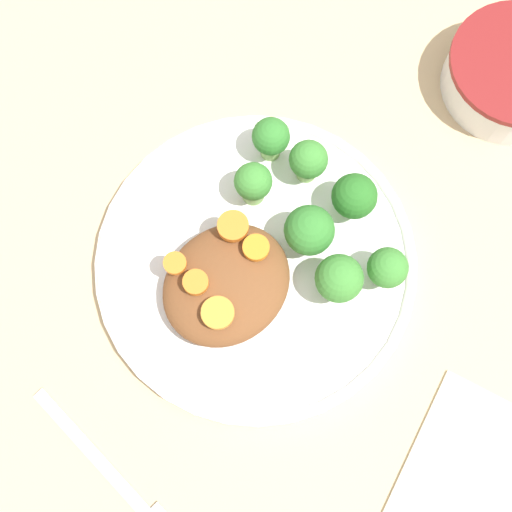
{
  "coord_description": "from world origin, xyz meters",
  "views": [
    {
      "loc": [
        -0.12,
        -0.12,
        0.6
      ],
      "look_at": [
        0.0,
        0.0,
        0.03
      ],
      "focal_mm": 50.0,
      "sensor_mm": 36.0,
      "label": 1
    }
  ],
  "objects": [
    {
      "name": "ground_plane",
      "position": [
        0.0,
        0.0,
        0.0
      ],
      "size": [
        4.0,
        4.0,
        0.0
      ],
      "primitive_type": "plane",
      "color": "tan"
    },
    {
      "name": "carrot_slice_0",
      "position": [
        -0.06,
        -0.02,
        0.05
      ],
      "size": [
        0.03,
        0.03,
        0.0
      ],
      "primitive_type": "cylinder",
      "color": "orange",
      "rests_on": "stew_mound"
    },
    {
      "name": "broccoli_floret_0",
      "position": [
        0.04,
        0.04,
        0.04
      ],
      "size": [
        0.03,
        0.03,
        0.05
      ],
      "color": "#7FA85B",
      "rests_on": "plate"
    },
    {
      "name": "broccoli_floret_4",
      "position": [
        0.08,
        0.06,
        0.04
      ],
      "size": [
        0.03,
        0.03,
        0.05
      ],
      "color": "#7FA85B",
      "rests_on": "plate"
    },
    {
      "name": "broccoli_floret_6",
      "position": [
        0.09,
        0.02,
        0.04
      ],
      "size": [
        0.03,
        0.03,
        0.05
      ],
      "color": "#7FA85B",
      "rests_on": "plate"
    },
    {
      "name": "carrot_slice_1",
      "position": [
        -0.05,
        0.04,
        0.05
      ],
      "size": [
        0.02,
        0.02,
        0.0
      ],
      "primitive_type": "cylinder",
      "color": "orange",
      "rests_on": "stew_mound"
    },
    {
      "name": "broccoli_floret_1",
      "position": [
        0.09,
        -0.03,
        0.05
      ],
      "size": [
        0.04,
        0.04,
        0.05
      ],
      "color": "#7FA85B",
      "rests_on": "plate"
    },
    {
      "name": "carrot_slice_3",
      "position": [
        -0.0,
        0.03,
        0.06
      ],
      "size": [
        0.03,
        0.03,
        0.01
      ],
      "primitive_type": "cylinder",
      "color": "orange",
      "rests_on": "stew_mound"
    },
    {
      "name": "broccoli_floret_2",
      "position": [
        0.06,
        -0.09,
        0.04
      ],
      "size": [
        0.03,
        0.03,
        0.05
      ],
      "color": "#759E51",
      "rests_on": "plate"
    },
    {
      "name": "napkin",
      "position": [
        -0.01,
        -0.24,
        0.0
      ],
      "size": [
        0.17,
        0.13,
        0.01
      ],
      "rotation": [
        0.0,
        0.0,
        0.28
      ],
      "color": "beige",
      "rests_on": "ground_plane"
    },
    {
      "name": "broccoli_floret_3",
      "position": [
        0.03,
        -0.06,
        0.05
      ],
      "size": [
        0.04,
        0.04,
        0.05
      ],
      "color": "#7FA85B",
      "rests_on": "plate"
    },
    {
      "name": "stew_mound",
      "position": [
        -0.03,
        0.0,
        0.03
      ],
      "size": [
        0.11,
        0.1,
        0.04
      ],
      "primitive_type": "ellipsoid",
      "color": "brown",
      "rests_on": "plate"
    },
    {
      "name": "broccoli_floret_5",
      "position": [
        0.04,
        -0.02,
        0.05
      ],
      "size": [
        0.04,
        0.04,
        0.06
      ],
      "color": "#7FA85B",
      "rests_on": "plate"
    },
    {
      "name": "fork",
      "position": [
        -0.2,
        -0.06,
        0.0
      ],
      "size": [
        0.02,
        0.19,
        0.01
      ],
      "rotation": [
        0.0,
        0.0,
        10.98
      ],
      "color": "#B5B5B5",
      "rests_on": "ground_plane"
    },
    {
      "name": "carrot_slice_4",
      "position": [
        -0.05,
        0.01,
        0.05
      ],
      "size": [
        0.02,
        0.02,
        0.01
      ],
      "primitive_type": "cylinder",
      "color": "orange",
      "rests_on": "stew_mound"
    },
    {
      "name": "carrot_slice_2",
      "position": [
        0.0,
        -0.0,
        0.05
      ],
      "size": [
        0.02,
        0.02,
        0.01
      ],
      "primitive_type": "cylinder",
      "color": "orange",
      "rests_on": "stew_mound"
    },
    {
      "name": "plate",
      "position": [
        0.0,
        0.0,
        0.01
      ],
      "size": [
        0.27,
        0.27,
        0.02
      ],
      "color": "white",
      "rests_on": "ground_plane"
    }
  ]
}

